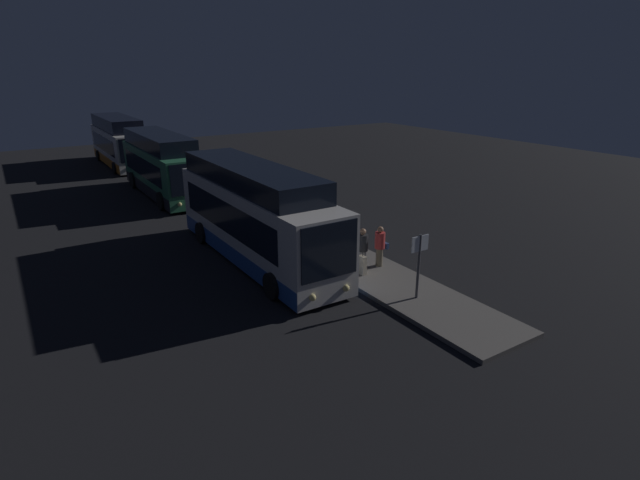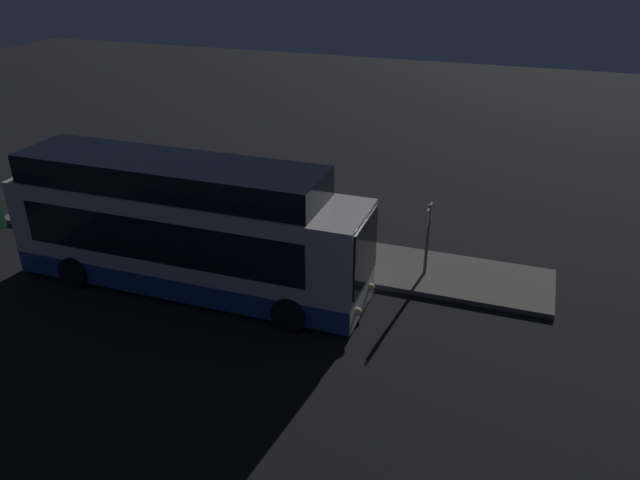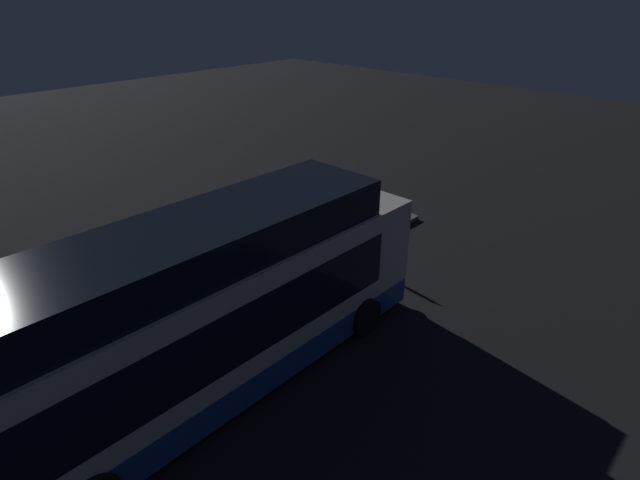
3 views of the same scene
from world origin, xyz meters
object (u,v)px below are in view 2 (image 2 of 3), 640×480
bus_lead (185,232)px  sign_post (428,230)px  passenger_boarding (286,216)px  suitcase (340,254)px  passenger_with_bags (330,233)px  passenger_waiting (342,224)px  trash_bin (236,223)px

bus_lead → sign_post: size_ratio=4.73×
passenger_boarding → suitcase: passenger_boarding is taller
suitcase → sign_post: 2.96m
sign_post → suitcase: bearing=-172.9°
passenger_with_bags → passenger_waiting: bearing=22.0°
sign_post → trash_bin: bearing=173.8°
passenger_with_bags → suitcase: bearing=-94.0°
passenger_boarding → sign_post: size_ratio=0.71×
passenger_boarding → passenger_with_bags: size_ratio=0.99×
trash_bin → bus_lead: bearing=-86.9°
passenger_with_bags → bus_lead: bearing=161.5°
bus_lead → sign_post: 7.40m
passenger_waiting → sign_post: sign_post is taller
suitcase → trash_bin: suitcase is taller
bus_lead → suitcase: bus_lead is taller
passenger_waiting → suitcase: 1.29m
trash_bin → passenger_with_bags: bearing=-11.0°
passenger_waiting → sign_post: (3.03, -0.80, 0.63)m
bus_lead → trash_bin: 3.90m
passenger_with_bags → sign_post: sign_post is taller
passenger_boarding → passenger_waiting: (2.01, 0.03, -0.03)m
bus_lead → passenger_boarding: size_ratio=6.66×
bus_lead → passenger_waiting: (3.77, 3.69, -0.77)m
passenger_waiting → suitcase: size_ratio=1.69×
sign_post → passenger_boarding: bearing=171.3°
passenger_boarding → passenger_waiting: bearing=84.8°
passenger_waiting → passenger_with_bags: bearing=-99.2°
trash_bin → passenger_waiting: bearing=0.5°
bus_lead → passenger_boarding: (1.76, 3.67, -0.74)m
passenger_with_bags → sign_post: (3.18, -0.02, 0.62)m
passenger_waiting → sign_post: 3.20m
passenger_boarding → passenger_with_bags: passenger_with_bags is taller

